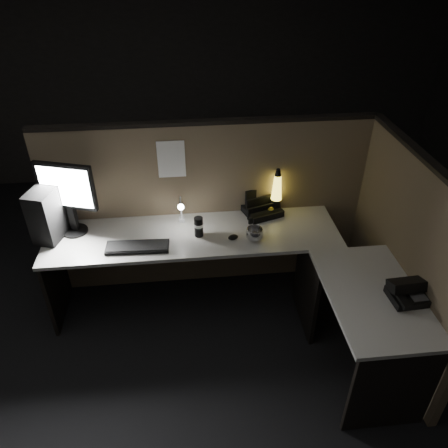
{
  "coord_description": "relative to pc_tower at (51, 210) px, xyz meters",
  "views": [
    {
      "loc": [
        -0.21,
        -2.2,
        2.72
      ],
      "look_at": [
        0.07,
        0.35,
        0.98
      ],
      "focal_mm": 35.0,
      "sensor_mm": 36.0,
      "label": 1
    }
  ],
  "objects": [
    {
      "name": "desk_phone",
      "position": [
        2.41,
        -1.0,
        -0.15
      ],
      "size": [
        0.24,
        0.25,
        0.14
      ],
      "rotation": [
        0.0,
        0.0,
        0.05
      ],
      "color": "black",
      "rests_on": "desk"
    },
    {
      "name": "lava_lamp",
      "position": [
        1.78,
        0.12,
        -0.04
      ],
      "size": [
        0.11,
        0.11,
        0.4
      ],
      "color": "black",
      "rests_on": "desk"
    },
    {
      "name": "travel_mug",
      "position": [
        1.11,
        -0.16,
        -0.12
      ],
      "size": [
        0.07,
        0.07,
        0.16
      ],
      "primitive_type": "cylinder",
      "color": "black",
      "rests_on": "desk"
    },
    {
      "name": "monitor",
      "position": [
        0.14,
        0.01,
        0.15
      ],
      "size": [
        0.45,
        0.2,
        0.59
      ],
      "rotation": [
        0.0,
        0.0,
        -0.31
      ],
      "color": "black",
      "rests_on": "desk"
    },
    {
      "name": "room_shell",
      "position": [
        1.22,
        -0.73,
        0.68
      ],
      "size": [
        6.0,
        6.0,
        6.0
      ],
      "color": "silver",
      "rests_on": "ground"
    },
    {
      "name": "organizer",
      "position": [
        1.66,
        0.11,
        -0.16
      ],
      "size": [
        0.35,
        0.33,
        0.22
      ],
      "rotation": [
        0.0,
        0.0,
        0.32
      ],
      "color": "black",
      "rests_on": "desk"
    },
    {
      "name": "pinned_paper",
      "position": [
        0.94,
        0.16,
        0.3
      ],
      "size": [
        0.21,
        0.0,
        0.31
      ],
      "primitive_type": "cube",
      "color": "white",
      "rests_on": "partition_back"
    },
    {
      "name": "partition_back",
      "position": [
        1.22,
        0.2,
        -0.19
      ],
      "size": [
        2.66,
        0.06,
        1.5
      ],
      "primitive_type": "cube",
      "color": "brown",
      "rests_on": "ground"
    },
    {
      "name": "desk",
      "position": [
        1.4,
        -0.48,
        -0.36
      ],
      "size": [
        2.6,
        1.6,
        0.73
      ],
      "color": "beige",
      "rests_on": "ground"
    },
    {
      "name": "keyboard",
      "position": [
        0.65,
        -0.28,
        -0.19
      ],
      "size": [
        0.48,
        0.18,
        0.02
      ],
      "primitive_type": "cube",
      "rotation": [
        0.0,
        0.0,
        -0.05
      ],
      "color": "black",
      "rests_on": "desk"
    },
    {
      "name": "figurine",
      "position": [
        1.73,
        0.07,
        -0.16
      ],
      "size": [
        0.06,
        0.06,
        0.06
      ],
      "primitive_type": "sphere",
      "color": "yellow",
      "rests_on": "desk"
    },
    {
      "name": "mouse",
      "position": [
        1.37,
        -0.24,
        -0.19
      ],
      "size": [
        0.1,
        0.09,
        0.03
      ],
      "primitive_type": "ellipsoid",
      "rotation": [
        0.0,
        0.0,
        0.41
      ],
      "color": "black",
      "rests_on": "desk"
    },
    {
      "name": "partition_right",
      "position": [
        2.55,
        -0.63,
        -0.19
      ],
      "size": [
        0.06,
        1.66,
        1.5
      ],
      "primitive_type": "cube",
      "color": "brown",
      "rests_on": "ground"
    },
    {
      "name": "clip_lamp",
      "position": [
        0.99,
        -0.02,
        -0.06
      ],
      "size": [
        0.05,
        0.2,
        0.25
      ],
      "color": "silver",
      "rests_on": "desk"
    },
    {
      "name": "steel_mug",
      "position": [
        1.53,
        -0.27,
        -0.15
      ],
      "size": [
        0.17,
        0.17,
        0.11
      ],
      "primitive_type": "imported",
      "rotation": [
        0.0,
        0.0,
        -0.38
      ],
      "color": "#B5B5BC",
      "rests_on": "desk"
    },
    {
      "name": "pc_tower",
      "position": [
        0.0,
        0.0,
        0.0
      ],
      "size": [
        0.29,
        0.43,
        0.41
      ],
      "primitive_type": "cube",
      "rotation": [
        0.0,
        0.0,
        -0.3
      ],
      "color": "black",
      "rests_on": "desk"
    },
    {
      "name": "floor",
      "position": [
        1.22,
        -0.73,
        -0.94
      ],
      "size": [
        6.0,
        6.0,
        0.0
      ],
      "primitive_type": "plane",
      "color": "black",
      "rests_on": "ground"
    }
  ]
}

